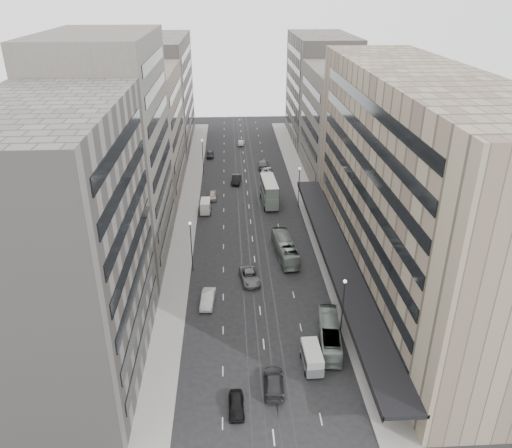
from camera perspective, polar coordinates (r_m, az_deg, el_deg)
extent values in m
plane|color=black|center=(67.74, 0.52, -10.34)|extent=(220.00, 220.00, 0.00)
cube|color=gray|center=(101.55, 5.94, 2.55)|extent=(4.00, 125.00, 0.15)
cube|color=gray|center=(100.68, -7.69, 2.24)|extent=(4.00, 125.00, 0.15)
cube|color=gray|center=(71.91, 17.55, 4.26)|extent=(15.00, 60.00, 30.00)
cube|color=black|center=(73.85, 9.48, -3.72)|extent=(4.40, 60.00, 0.50)
cube|color=#55504A|center=(113.01, 9.95, 11.12)|extent=(15.00, 28.00, 24.00)
cube|color=slate|center=(141.27, 7.36, 15.03)|extent=(15.00, 32.00, 28.00)
cube|color=slate|center=(55.77, -21.49, -2.74)|extent=(15.00, 28.00, 30.00)
cube|color=#55504A|center=(79.10, -16.25, 7.91)|extent=(15.00, 26.00, 34.00)
cube|color=#786B5D|center=(105.76, -13.01, 10.12)|extent=(15.00, 28.00, 25.00)
cube|color=slate|center=(137.22, -10.97, 14.47)|extent=(15.00, 38.00, 28.00)
cylinder|color=#262628|center=(62.69, 9.85, -9.64)|extent=(0.16, 0.16, 8.00)
sphere|color=silver|center=(60.43, 10.14, -6.47)|extent=(0.44, 0.44, 0.44)
cylinder|color=#262628|center=(97.44, 4.92, 4.06)|extent=(0.16, 0.16, 8.00)
sphere|color=silver|center=(96.00, 5.01, 6.33)|extent=(0.44, 0.44, 0.44)
cylinder|color=#262628|center=(75.90, -7.39, -2.70)|extent=(0.16, 0.16, 8.00)
sphere|color=silver|center=(74.05, -7.56, 0.09)|extent=(0.44, 0.44, 0.44)
cylinder|color=#262628|center=(115.47, -6.09, 7.53)|extent=(0.16, 0.16, 8.00)
sphere|color=silver|center=(114.26, -6.19, 9.48)|extent=(0.44, 0.44, 0.44)
imported|color=gray|center=(62.84, 8.38, -12.39)|extent=(3.53, 10.22, 2.79)
imported|color=gray|center=(80.40, 3.33, -2.78)|extent=(3.60, 11.20, 3.07)
cube|color=slate|center=(99.50, 1.51, 3.19)|extent=(3.01, 9.34, 2.36)
cube|color=slate|center=(98.67, 1.53, 4.37)|extent=(2.94, 8.97, 2.05)
cube|color=silver|center=(98.28, 1.53, 4.96)|extent=(3.01, 9.34, 0.12)
cylinder|color=black|center=(96.79, 1.00, 1.76)|extent=(0.34, 1.04, 1.03)
cylinder|color=black|center=(97.11, 2.50, 1.83)|extent=(0.34, 1.04, 1.03)
cylinder|color=black|center=(102.85, 0.56, 3.26)|extent=(0.34, 1.04, 1.03)
cylinder|color=black|center=(103.15, 1.97, 3.32)|extent=(0.34, 1.04, 1.03)
cube|color=slate|center=(59.69, 6.39, -15.20)|extent=(2.09, 4.72, 1.21)
cube|color=beige|center=(58.99, 6.44, -14.40)|extent=(2.05, 4.62, 0.95)
cylinder|color=black|center=(58.82, 5.68, -16.70)|extent=(0.22, 0.70, 0.69)
cylinder|color=black|center=(59.15, 7.62, -16.53)|extent=(0.22, 0.70, 0.69)
cylinder|color=black|center=(61.07, 5.16, -14.76)|extent=(0.22, 0.70, 0.69)
cylinder|color=black|center=(61.40, 7.01, -14.61)|extent=(0.22, 0.70, 0.69)
cube|color=beige|center=(96.40, -5.78, 1.80)|extent=(1.91, 4.07, 1.24)
cube|color=beige|center=(95.96, -5.81, 2.41)|extent=(1.88, 3.99, 0.97)
cylinder|color=black|center=(95.52, -6.36, 1.13)|extent=(0.20, 0.65, 0.64)
cylinder|color=black|center=(95.39, -5.27, 1.15)|extent=(0.20, 0.65, 0.64)
cylinder|color=black|center=(97.93, -6.25, 1.78)|extent=(0.20, 0.65, 0.64)
cylinder|color=black|center=(97.80, -5.19, 1.80)|extent=(0.20, 0.65, 0.64)
imported|color=black|center=(54.83, -2.27, -19.97)|extent=(1.67, 4.09, 1.39)
imported|color=beige|center=(69.68, -5.53, -8.51)|extent=(2.16, 5.05, 1.62)
imported|color=slate|center=(74.29, -0.70, -6.02)|extent=(3.30, 5.87, 1.55)
imported|color=#252528|center=(56.99, 2.03, -17.64)|extent=(2.54, 5.60, 1.59)
imported|color=#B5A896|center=(102.66, -4.99, 3.25)|extent=(1.81, 4.31, 1.46)
imported|color=black|center=(110.85, -2.26, 5.14)|extent=(2.39, 5.35, 1.71)
imported|color=beige|center=(116.60, 1.20, 6.15)|extent=(2.99, 5.46, 1.45)
imported|color=#5B5B5D|center=(120.32, 0.83, 6.85)|extent=(2.68, 5.96, 1.70)
imported|color=black|center=(128.48, -5.26, 7.94)|extent=(1.84, 4.42, 1.50)
imported|color=beige|center=(138.19, -1.70, 9.29)|extent=(1.85, 4.20, 1.34)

